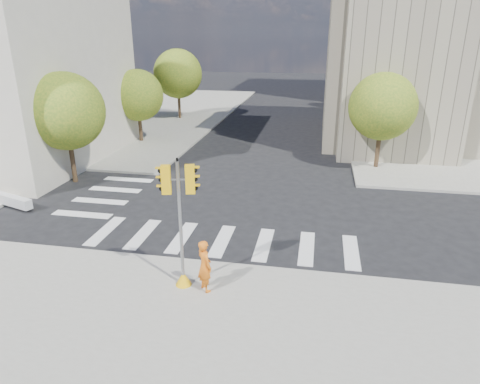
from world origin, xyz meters
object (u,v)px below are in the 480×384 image
lamp_near (384,90)px  lamp_far (366,73)px  traffic_signal (181,234)px  photographer (205,266)px

lamp_near → lamp_far: (0.00, 14.00, 0.00)m
lamp_far → lamp_near: bearing=-90.0°
lamp_near → lamp_far: bearing=90.0°
lamp_near → traffic_signal: bearing=-113.5°
lamp_near → traffic_signal: size_ratio=1.77×
lamp_far → photographer: size_ratio=4.37×
lamp_near → lamp_far: 14.00m
lamp_far → photographer: (-7.78, -33.94, -3.50)m
photographer → lamp_far: bearing=-56.8°
lamp_far → traffic_signal: 34.94m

